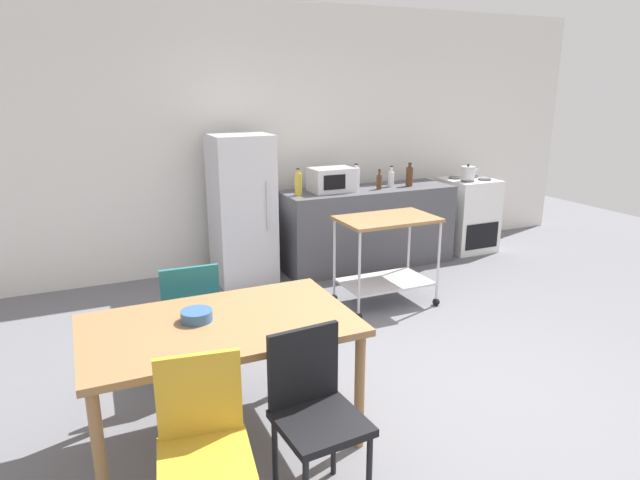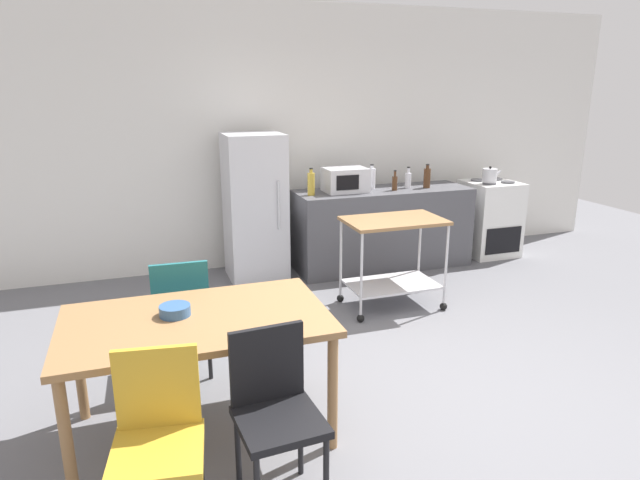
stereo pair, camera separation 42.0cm
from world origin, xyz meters
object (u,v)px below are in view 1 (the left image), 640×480
(chair_teal, at_px, (189,314))
(fruit_bowl, at_px, (197,316))
(bottle_sesame_oil, at_px, (298,184))
(microwave, at_px, (331,180))
(dining_table, at_px, (220,335))
(bottle_sparkling_water, at_px, (356,177))
(bottle_soy_sauce, at_px, (379,181))
(chair_black, at_px, (315,407))
(kitchen_cart, at_px, (386,246))
(kettle, at_px, (468,173))
(chair_mustard, at_px, (203,443))
(stove_oven, at_px, (467,215))
(bottle_vinegar, at_px, (409,176))
(refrigerator, at_px, (242,209))
(bottle_hot_sauce, at_px, (391,178))

(chair_teal, height_order, fruit_bowl, chair_teal)
(bottle_sesame_oil, bearing_deg, microwave, 9.36)
(dining_table, relative_size, microwave, 3.26)
(bottle_sparkling_water, bearing_deg, bottle_soy_sauce, -38.58)
(dining_table, xyz_separation_m, microwave, (1.91, 2.56, 0.36))
(bottle_sparkling_water, bearing_deg, chair_black, -120.94)
(kitchen_cart, relative_size, bottle_sesame_oil, 3.15)
(bottle_soy_sauce, xyz_separation_m, kettle, (1.24, 0.01, 0.01))
(chair_mustard, height_order, stove_oven, stove_oven)
(bottle_sesame_oil, height_order, microwave, bottle_sesame_oil)
(bottle_sesame_oil, relative_size, bottle_vinegar, 1.07)
(chair_teal, relative_size, fruit_bowl, 5.01)
(chair_black, distance_m, refrigerator, 3.37)
(stove_oven, height_order, microwave, microwave)
(refrigerator, xyz_separation_m, bottle_sparkling_water, (1.33, -0.03, 0.25))
(bottle_soy_sauce, relative_size, kettle, 0.94)
(bottle_sesame_oil, bearing_deg, chair_black, -111.02)
(chair_mustard, height_order, bottle_vinegar, bottle_vinegar)
(chair_teal, height_order, bottle_sparkling_water, bottle_sparkling_water)
(stove_oven, bearing_deg, fruit_bowl, -147.66)
(chair_black, relative_size, kettle, 3.71)
(dining_table, bearing_deg, bottle_sesame_oil, 58.90)
(bottle_sesame_oil, bearing_deg, kitchen_cart, -67.41)
(microwave, distance_m, kettle, 1.79)
(dining_table, distance_m, stove_oven, 4.60)
(chair_mustard, relative_size, bottle_vinegar, 3.31)
(refrigerator, distance_m, bottle_sesame_oil, 0.65)
(chair_teal, height_order, stove_oven, stove_oven)
(refrigerator, relative_size, kitchen_cart, 1.70)
(kitchen_cart, bearing_deg, bottle_hot_sauce, 57.22)
(bottle_sesame_oil, bearing_deg, fruit_bowl, -123.65)
(dining_table, bearing_deg, fruit_bowl, 148.21)
(bottle_soy_sauce, bearing_deg, chair_black, -124.88)
(chair_mustard, xyz_separation_m, stove_oven, (4.09, 3.27, -0.07))
(kitchen_cart, bearing_deg, microwave, 91.62)
(refrigerator, bearing_deg, kettle, -3.70)
(chair_black, height_order, chair_mustard, same)
(chair_teal, distance_m, kettle, 4.15)
(chair_teal, xyz_separation_m, stove_oven, (3.85, 1.83, -0.07))
(dining_table, xyz_separation_m, bottle_hot_sauce, (2.67, 2.54, 0.32))
(chair_mustard, bearing_deg, chair_black, 13.39)
(bottle_sesame_oil, distance_m, bottle_sparkling_water, 0.76)
(chair_teal, xyz_separation_m, fruit_bowl, (-0.08, -0.66, 0.26))
(refrigerator, bearing_deg, bottle_vinegar, -4.79)
(refrigerator, bearing_deg, chair_black, -100.82)
(bottle_sparkling_water, xyz_separation_m, fruit_bowl, (-2.36, -2.54, -0.24))
(chair_black, relative_size, microwave, 1.93)
(microwave, height_order, bottle_sparkling_water, bottle_sparkling_water)
(chair_mustard, relative_size, bottle_soy_sauce, 3.97)
(bottle_vinegar, distance_m, kettle, 0.83)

